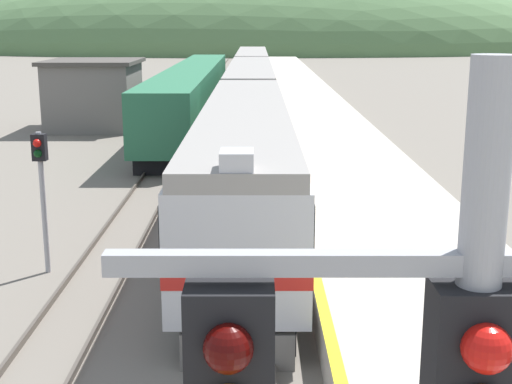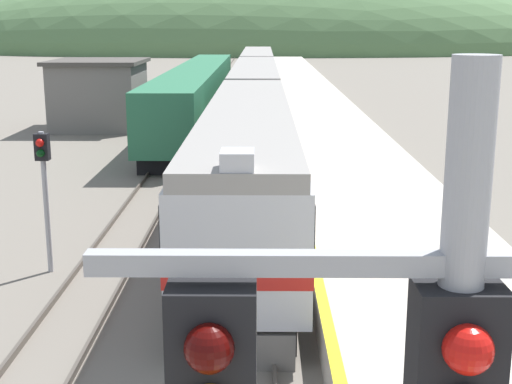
{
  "view_description": "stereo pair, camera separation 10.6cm",
  "coord_description": "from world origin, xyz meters",
  "px_view_note": "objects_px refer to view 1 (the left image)",
  "views": [
    {
      "loc": [
        0.36,
        -1.63,
        6.71
      ],
      "look_at": [
        0.31,
        16.51,
        2.35
      ],
      "focal_mm": 50.0,
      "sensor_mm": 36.0,
      "label": 1
    },
    {
      "loc": [
        0.47,
        -1.63,
        6.71
      ],
      "look_at": [
        0.31,
        16.51,
        2.35
      ],
      "focal_mm": 50.0,
      "sensor_mm": 36.0,
      "label": 2
    }
  ],
  "objects_px": {
    "express_train_lead_car": "(247,161)",
    "carriage_second": "(253,94)",
    "siding_train": "(195,94)",
    "signal_post_siding": "(43,173)",
    "carriage_third": "(254,70)"
  },
  "relations": [
    {
      "from": "siding_train",
      "to": "express_train_lead_car",
      "type": "bearing_deg",
      "value": -81.15
    },
    {
      "from": "carriage_second",
      "to": "carriage_third",
      "type": "distance_m",
      "value": 22.82
    },
    {
      "from": "carriage_third",
      "to": "siding_train",
      "type": "relative_size",
      "value": 0.61
    },
    {
      "from": "siding_train",
      "to": "signal_post_siding",
      "type": "distance_m",
      "value": 29.86
    },
    {
      "from": "carriage_second",
      "to": "carriage_third",
      "type": "bearing_deg",
      "value": 90.0
    },
    {
      "from": "signal_post_siding",
      "to": "carriage_third",
      "type": "bearing_deg",
      "value": 83.95
    },
    {
      "from": "siding_train",
      "to": "signal_post_siding",
      "type": "relative_size",
      "value": 9.27
    },
    {
      "from": "express_train_lead_car",
      "to": "siding_train",
      "type": "distance_m",
      "value": 25.33
    },
    {
      "from": "express_train_lead_car",
      "to": "carriage_second",
      "type": "height_order",
      "value": "express_train_lead_car"
    },
    {
      "from": "express_train_lead_car",
      "to": "carriage_second",
      "type": "xyz_separation_m",
      "value": [
        0.0,
        22.81,
        -0.01
      ]
    },
    {
      "from": "express_train_lead_car",
      "to": "siding_train",
      "type": "height_order",
      "value": "express_train_lead_car"
    },
    {
      "from": "express_train_lead_car",
      "to": "siding_train",
      "type": "bearing_deg",
      "value": 98.85
    },
    {
      "from": "carriage_third",
      "to": "carriage_second",
      "type": "bearing_deg",
      "value": -90.0
    },
    {
      "from": "signal_post_siding",
      "to": "carriage_second",
      "type": "bearing_deg",
      "value": 79.04
    },
    {
      "from": "express_train_lead_car",
      "to": "siding_train",
      "type": "xyz_separation_m",
      "value": [
        -3.9,
        25.03,
        -0.25
      ]
    }
  ]
}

